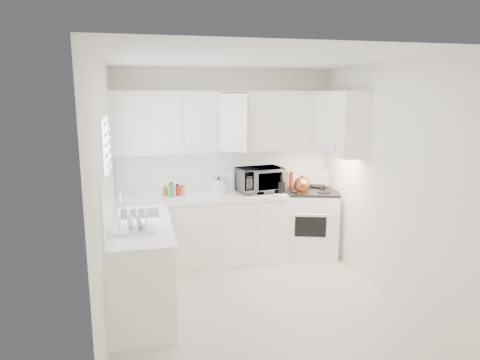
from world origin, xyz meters
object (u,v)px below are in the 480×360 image
object	(u,v)px
stove	(309,213)
tea_kettle	(302,184)
utensil_crock	(281,179)
microwave	(260,177)
dish_rack	(132,220)
rice_cooker	(219,185)

from	to	relation	value
stove	tea_kettle	world-z (taller)	stove
utensil_crock	tea_kettle	bearing A→B (deg)	-7.26
tea_kettle	microwave	world-z (taller)	microwave
tea_kettle	dish_rack	xyz separation A→B (m)	(-2.22, -1.20, -0.00)
microwave	dish_rack	world-z (taller)	microwave
microwave	utensil_crock	xyz separation A→B (m)	(0.26, -0.14, -0.02)
tea_kettle	rice_cooker	bearing A→B (deg)	157.08
tea_kettle	microwave	bearing A→B (deg)	150.34
tea_kettle	utensil_crock	size ratio (longest dim) A/B	0.75
rice_cooker	dish_rack	bearing A→B (deg)	-137.34
microwave	tea_kettle	bearing A→B (deg)	-27.23
dish_rack	microwave	bearing A→B (deg)	39.05
rice_cooker	utensil_crock	bearing A→B (deg)	-21.61
rice_cooker	dish_rack	world-z (taller)	dish_rack
utensil_crock	dish_rack	bearing A→B (deg)	-147.62
stove	microwave	world-z (taller)	microwave
tea_kettle	rice_cooker	distance (m)	1.13
microwave	utensil_crock	bearing A→B (deg)	-37.55
rice_cooker	utensil_crock	world-z (taller)	utensil_crock
stove	dish_rack	xyz separation A→B (m)	(-2.40, -1.36, 0.47)
tea_kettle	microwave	xyz separation A→B (m)	(-0.54, 0.18, 0.08)
tea_kettle	microwave	distance (m)	0.58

